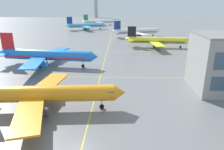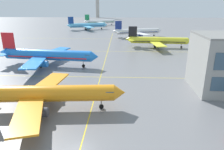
# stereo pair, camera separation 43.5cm
# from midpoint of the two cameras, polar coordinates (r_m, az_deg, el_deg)

# --- Properties ---
(ground_plane) EXTENTS (600.00, 600.00, 0.00)m
(ground_plane) POSITION_cam_midpoint_polar(r_m,az_deg,el_deg) (35.67, -8.28, -19.29)
(ground_plane) COLOR slate
(airliner_front_gate) EXTENTS (34.83, 29.95, 10.82)m
(airliner_front_gate) POSITION_cam_midpoint_polar(r_m,az_deg,el_deg) (47.04, -18.03, -4.85)
(airliner_front_gate) COLOR orange
(airliner_front_gate) RESTS_ON ground
(airliner_second_row) EXTENTS (37.56, 32.21, 11.67)m
(airliner_second_row) POSITION_cam_midpoint_polar(r_m,az_deg,el_deg) (79.69, -16.98, 5.16)
(airliner_second_row) COLOR blue
(airliner_second_row) RESTS_ON ground
(airliner_third_row) EXTENTS (33.40, 28.71, 10.38)m
(airliner_third_row) POSITION_cam_midpoint_polar(r_m,az_deg,el_deg) (111.01, 12.31, 9.07)
(airliner_third_row) COLOR yellow
(airliner_third_row) RESTS_ON ground
(airliner_far_left_stand) EXTENTS (33.47, 28.57, 10.61)m
(airliner_far_left_stand) POSITION_cam_midpoint_polar(r_m,az_deg,el_deg) (143.58, 6.91, 11.59)
(airliner_far_left_stand) COLOR white
(airliner_far_left_stand) RESTS_ON ground
(airliner_far_right_stand) EXTENTS (33.53, 28.67, 10.69)m
(airliner_far_right_stand) POSITION_cam_midpoint_polar(r_m,az_deg,el_deg) (181.67, -6.66, 13.16)
(airliner_far_right_stand) COLOR #5BB7E5
(airliner_far_right_stand) RESTS_ON ground
(airliner_distant_taxiway) EXTENTS (32.67, 27.98, 10.47)m
(airliner_distant_taxiway) POSITION_cam_midpoint_polar(r_m,az_deg,el_deg) (216.50, -3.17, 14.17)
(airliner_distant_taxiway) COLOR white
(airliner_distant_taxiway) RESTS_ON ground
(taxiway_markings) EXTENTS (117.49, 159.02, 0.01)m
(taxiway_markings) POSITION_cam_midpoint_polar(r_m,az_deg,el_deg) (82.82, -1.79, 3.65)
(taxiway_markings) COLOR yellow
(taxiway_markings) RESTS_ON ground
(control_tower) EXTENTS (8.82, 8.82, 44.15)m
(control_tower) POSITION_cam_midpoint_polar(r_m,az_deg,el_deg) (329.61, -3.94, 19.61)
(control_tower) COLOR #ADA89E
(control_tower) RESTS_ON ground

